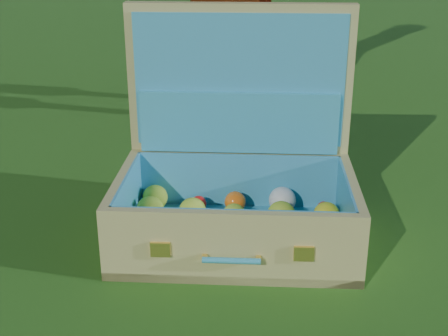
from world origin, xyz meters
TOP-DOWN VIEW (x-y plane):
  - ground at (0.00, 0.00)m, footprint 60.00×60.00m
  - suitcase at (-0.02, -0.06)m, footprint 0.76×0.67m

SIDE VIEW (x-z plane):
  - ground at x=0.00m, z-range 0.00..0.00m
  - suitcase at x=-0.02m, z-range -0.13..0.47m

